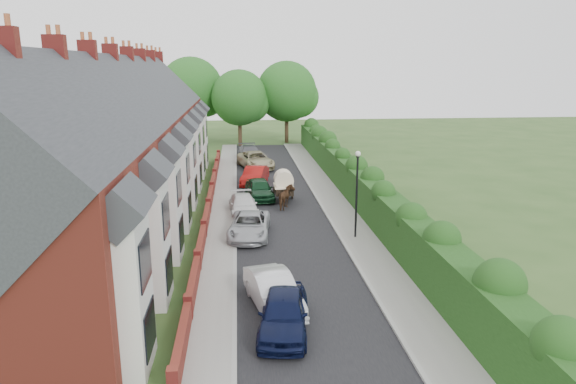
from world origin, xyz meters
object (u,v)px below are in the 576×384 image
car_navy (284,313)px  horse_cart (284,184)px  car_silver_b (249,225)px  car_green (259,189)px  lamppost (357,184)px  car_grey (250,153)px  car_white (243,205)px  car_beige (256,160)px  horse (286,198)px  car_silver_a (273,291)px  car_red (255,176)px

car_navy → horse_cart: size_ratio=1.39×
car_silver_b → car_green: 8.70m
car_navy → lamppost: bearing=71.6°
car_grey → horse_cart: size_ratio=1.68×
car_white → car_beige: (1.40, 15.77, 0.16)m
car_beige → car_silver_b: bearing=-106.0°
car_green → car_silver_b: bearing=-103.4°
car_beige → horse_cart: horse_cart is taller
car_beige → horse: 14.83m
car_beige → car_grey: bearing=83.7°
car_silver_b → lamppost: bearing=-3.2°
car_white → car_grey: car_grey is taller
car_navy → car_silver_a: size_ratio=1.01×
car_green → car_beige: bearing=82.3°
car_grey → horse: horse is taller
horse_cart → car_green: bearing=154.3°
car_silver_b → horse: bearing=70.7°
car_silver_b → car_green: (0.96, 8.64, 0.08)m
car_navy → car_red: size_ratio=0.97×
car_navy → car_white: 15.94m
car_silver_a → car_red: car_red is taller
car_grey → horse: 18.80m
car_silver_a → car_green: bearing=76.7°
car_green → horse_cart: horse_cart is taller
lamppost → car_silver_a: (-5.34, -8.20, -2.56)m
car_red → horse: bearing=-62.0°
car_white → horse: horse is taller
horse_cart → car_navy: bearing=-95.1°
lamppost → car_white: lamppost is taller
car_silver_a → car_silver_b: (-0.76, 9.20, -0.05)m
horse_cart → car_silver_b: bearing=-109.2°
car_red → car_grey: 11.01m
car_navy → car_white: size_ratio=1.03×
car_grey → horse: bearing=-90.2°
car_red → horse: horse is taller
lamppost → car_white: bearing=138.4°
horse → horse_cart: size_ratio=0.59×
lamppost → car_red: bearing=110.3°
car_white → car_red: 8.77m
car_navy → car_grey: 35.60m
horse_cart → car_red: bearing=109.1°
car_navy → car_grey: bearing=98.7°
lamppost → car_grey: (-5.46, 25.40, -2.51)m
car_green → car_beige: car_beige is taller
car_white → car_beige: car_beige is taller
car_silver_b → car_red: 13.41m
car_beige → horse_cart: 12.77m
car_silver_b → car_beige: bearing=93.0°
lamppost → car_grey: 26.10m
horse_cart → car_beige: bearing=97.3°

